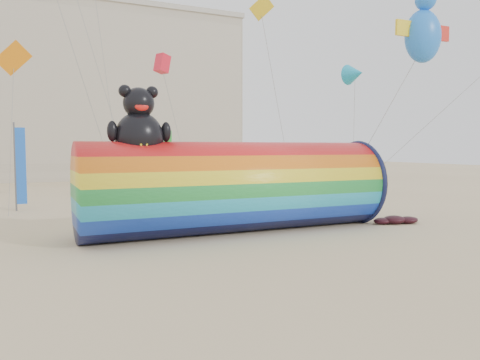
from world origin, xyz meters
name	(u,v)px	position (x,y,z in m)	size (l,w,h in m)	color
ground	(245,246)	(0.00, 0.00, 0.00)	(160.00, 160.00, 0.00)	#CCB58C
windsock_assembly	(237,185)	(1.00, 2.94, 2.09)	(13.68, 4.17, 6.31)	red
kite_handler	(361,202)	(8.34, 3.44, 0.92)	(0.67, 0.44, 1.83)	#5C5F64
fabric_bundle	(397,220)	(9.04, 1.57, 0.17)	(2.62, 1.35, 0.41)	#3E0B16
festival_banners	(121,164)	(-1.66, 15.55, 2.64)	(9.89, 2.19, 5.20)	#59595E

